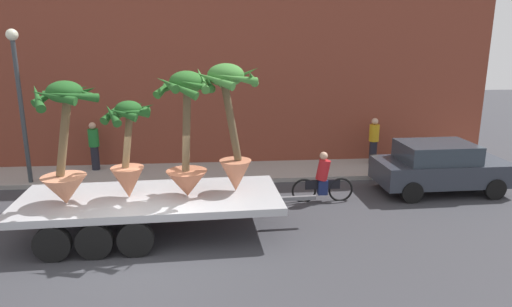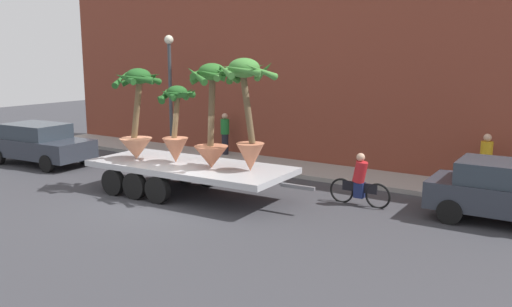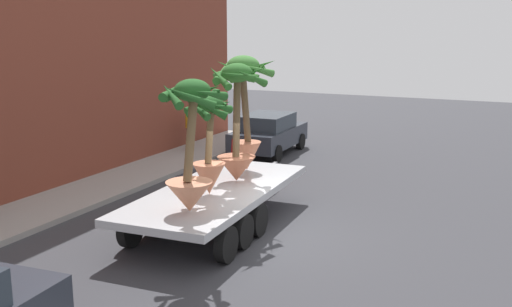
% 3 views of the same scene
% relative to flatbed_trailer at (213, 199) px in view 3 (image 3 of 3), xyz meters
% --- Properties ---
extents(ground_plane, '(60.00, 60.00, 0.00)m').
position_rel_flatbed_trailer_xyz_m(ground_plane, '(0.14, -1.26, -0.78)').
color(ground_plane, '#38383D').
extents(sidewalk, '(24.00, 2.20, 0.15)m').
position_rel_flatbed_trailer_xyz_m(sidewalk, '(0.14, 4.84, -0.70)').
color(sidewalk, '#A39E99').
rests_on(sidewalk, ground).
extents(building_facade, '(24.00, 1.20, 8.95)m').
position_rel_flatbed_trailer_xyz_m(building_facade, '(0.14, 6.54, 3.69)').
color(building_facade, brown).
rests_on(building_facade, ground).
extents(flatbed_trailer, '(7.36, 2.83, 0.98)m').
position_rel_flatbed_trailer_xyz_m(flatbed_trailer, '(0.00, 0.00, 0.00)').
color(flatbed_trailer, '#B7BABF').
rests_on(flatbed_trailer, ground).
extents(potted_palm_rear, '(1.64, 1.58, 2.85)m').
position_rel_flatbed_trailer_xyz_m(potted_palm_rear, '(-1.54, -0.35, 1.56)').
color(potted_palm_rear, tan).
rests_on(potted_palm_rear, flatbed_trailer).
extents(potted_palm_middle, '(1.60, 1.57, 3.02)m').
position_rel_flatbed_trailer_xyz_m(potted_palm_middle, '(1.19, -0.07, 1.68)').
color(potted_palm_middle, '#B26647').
rests_on(potted_palm_middle, flatbed_trailer).
extents(potted_palm_front, '(1.27, 1.27, 2.35)m').
position_rel_flatbed_trailer_xyz_m(potted_palm_front, '(-0.21, -0.05, 1.34)').
color(potted_palm_front, '#C17251').
rests_on(potted_palm_front, flatbed_trailer).
extents(potted_palm_extra, '(1.75, 1.80, 3.17)m').
position_rel_flatbed_trailer_xyz_m(potted_palm_extra, '(2.23, 0.19, 2.03)').
color(potted_palm_extra, '#C17251').
rests_on(potted_palm_extra, flatbed_trailer).
extents(cyclist, '(1.84, 0.34, 1.54)m').
position_rel_flatbed_trailer_xyz_m(cyclist, '(4.97, 1.87, -0.11)').
color(cyclist, black).
rests_on(cyclist, ground).
extents(parked_car, '(4.05, 1.99, 1.58)m').
position_rel_flatbed_trailer_xyz_m(parked_car, '(8.79, 2.40, 0.05)').
color(parked_car, '#2D333D').
rests_on(parked_car, ground).
extents(pedestrian_near_gate, '(0.36, 0.36, 1.71)m').
position_rel_flatbed_trailer_xyz_m(pedestrian_near_gate, '(7.66, 5.27, 0.26)').
color(pedestrian_near_gate, black).
rests_on(pedestrian_near_gate, sidewalk).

